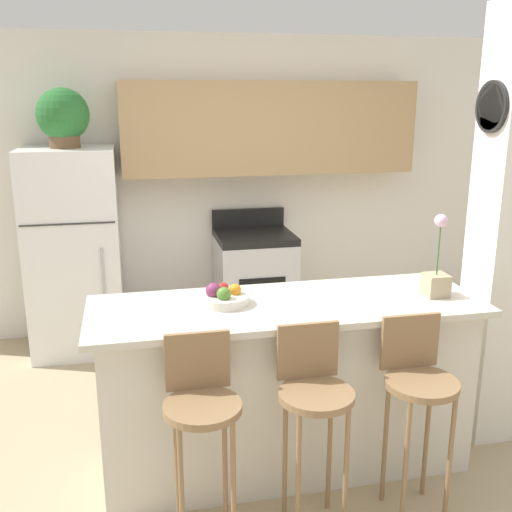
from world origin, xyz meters
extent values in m
plane|color=tan|center=(0.00, 0.00, 0.00)|extent=(14.00, 14.00, 0.00)
cube|color=white|center=(0.00, 2.29, 1.27)|extent=(5.60, 0.06, 2.55)
cube|color=tan|center=(0.40, 2.10, 1.78)|extent=(2.49, 0.32, 0.77)
cube|color=silver|center=(0.24, 2.12, 1.56)|extent=(0.64, 0.28, 0.12)
cube|color=white|center=(1.35, 0.08, 1.27)|extent=(0.36, 0.32, 2.55)
cylinder|color=black|center=(1.16, 0.08, 1.99)|extent=(0.02, 0.28, 0.28)
cylinder|color=white|center=(1.15, 0.08, 1.99)|extent=(0.01, 0.25, 0.25)
cube|color=silver|center=(0.00, 0.00, 0.47)|extent=(1.99, 0.59, 0.95)
cube|color=beige|center=(0.00, 0.00, 0.96)|extent=(2.11, 0.71, 0.03)
cube|color=white|center=(-1.25, 1.92, 0.56)|extent=(0.72, 0.62, 1.13)
cube|color=white|center=(-1.25, 1.92, 1.39)|extent=(0.72, 0.62, 0.53)
cube|color=#333333|center=(-1.25, 1.61, 1.13)|extent=(0.69, 0.01, 0.01)
cylinder|color=#B2B2B7|center=(-1.02, 1.60, 0.62)|extent=(0.02, 0.02, 0.62)
cube|color=silver|center=(0.24, 1.94, 0.43)|extent=(0.65, 0.60, 0.85)
cube|color=black|center=(0.24, 1.94, 0.88)|extent=(0.65, 0.60, 0.06)
cube|color=black|center=(0.24, 2.22, 0.99)|extent=(0.65, 0.04, 0.16)
cube|color=black|center=(0.24, 1.63, 0.47)|extent=(0.39, 0.01, 0.27)
cylinder|color=olive|center=(-0.53, -0.54, 0.72)|extent=(0.36, 0.36, 0.03)
cube|color=olive|center=(-0.53, -0.38, 0.87)|extent=(0.30, 0.02, 0.28)
cylinder|color=olive|center=(-0.65, -0.65, 0.35)|extent=(0.02, 0.02, 0.70)
cylinder|color=olive|center=(-0.42, -0.65, 0.35)|extent=(0.02, 0.02, 0.70)
cylinder|color=olive|center=(-0.65, -0.42, 0.35)|extent=(0.02, 0.02, 0.70)
cylinder|color=olive|center=(-0.42, -0.42, 0.35)|extent=(0.02, 0.02, 0.70)
cylinder|color=olive|center=(0.00, -0.54, 0.72)|extent=(0.36, 0.36, 0.03)
cube|color=olive|center=(0.00, -0.38, 0.87)|extent=(0.30, 0.02, 0.28)
cylinder|color=olive|center=(-0.12, -0.65, 0.35)|extent=(0.02, 0.02, 0.70)
cylinder|color=olive|center=(0.12, -0.65, 0.35)|extent=(0.02, 0.02, 0.70)
cylinder|color=olive|center=(-0.12, -0.42, 0.35)|extent=(0.02, 0.02, 0.70)
cylinder|color=olive|center=(0.12, -0.42, 0.35)|extent=(0.02, 0.02, 0.70)
cylinder|color=olive|center=(0.53, -0.54, 0.72)|extent=(0.36, 0.36, 0.03)
cube|color=olive|center=(0.53, -0.38, 0.87)|extent=(0.30, 0.02, 0.28)
cylinder|color=olive|center=(0.42, -0.65, 0.35)|extent=(0.02, 0.02, 0.70)
cylinder|color=olive|center=(0.65, -0.65, 0.35)|extent=(0.02, 0.02, 0.70)
cylinder|color=olive|center=(0.42, -0.42, 0.35)|extent=(0.02, 0.02, 0.70)
cylinder|color=olive|center=(0.65, -0.42, 0.35)|extent=(0.02, 0.02, 0.70)
cylinder|color=brown|center=(-1.25, 1.92, 1.71)|extent=(0.23, 0.23, 0.10)
sphere|color=#286B2D|center=(-1.25, 1.92, 1.91)|extent=(0.40, 0.40, 0.40)
cube|color=tan|center=(0.83, -0.06, 1.04)|extent=(0.12, 0.12, 0.12)
cylinder|color=#386633|center=(0.83, -0.06, 1.24)|extent=(0.01, 0.01, 0.28)
sphere|color=#E5B2D1|center=(0.83, -0.06, 1.41)|extent=(0.07, 0.07, 0.07)
cylinder|color=silver|center=(-0.33, 0.06, 1.01)|extent=(0.26, 0.26, 0.05)
sphere|color=orange|center=(-0.27, 0.06, 1.05)|extent=(0.07, 0.07, 0.07)
sphere|color=red|center=(-0.33, 0.11, 1.05)|extent=(0.06, 0.06, 0.06)
sphere|color=#7A2D56|center=(-0.39, 0.06, 1.06)|extent=(0.08, 0.08, 0.08)
sphere|color=#4C7F2D|center=(-0.34, 0.00, 1.06)|extent=(0.08, 0.08, 0.08)
cylinder|color=#59595B|center=(-0.67, 1.71, 0.19)|extent=(0.28, 0.28, 0.38)
camera|label=1|loc=(-0.80, -2.92, 2.07)|focal=42.00mm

